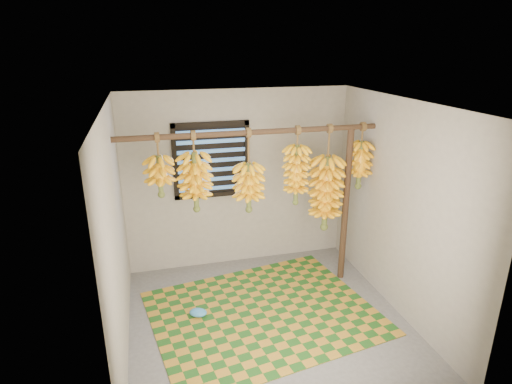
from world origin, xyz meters
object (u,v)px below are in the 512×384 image
object	(u,v)px
banana_bunch_b	(195,182)
banana_bunch_c	(249,187)
banana_bunch_e	(326,193)
plastic_bag	(198,313)
banana_bunch_d	(296,175)
banana_bunch_a	(160,176)
support_post	(346,206)
banana_bunch_f	(360,165)
woven_mat	(263,313)

from	to	relation	value
banana_bunch_b	banana_bunch_c	bearing A→B (deg)	-0.00
banana_bunch_c	banana_bunch_e	xyz separation A→B (m)	(0.97, 0.00, -0.16)
plastic_bag	banana_bunch_d	distance (m)	1.94
banana_bunch_e	banana_bunch_a	bearing A→B (deg)	-180.00
plastic_bag	banana_bunch_c	distance (m)	1.53
plastic_bag	banana_bunch_b	bearing A→B (deg)	77.83
banana_bunch_c	banana_bunch_e	world-z (taller)	same
plastic_bag	banana_bunch_e	world-z (taller)	banana_bunch_e
plastic_bag	support_post	bearing A→B (deg)	11.52
support_post	banana_bunch_c	bearing A→B (deg)	180.00
banana_bunch_a	banana_bunch_f	size ratio (longest dim) A/B	0.87
banana_bunch_e	banana_bunch_f	xyz separation A→B (m)	(0.43, -0.00, 0.34)
banana_bunch_e	banana_bunch_f	size ratio (longest dim) A/B	1.62
plastic_bag	banana_bunch_a	xyz separation A→B (m)	(-0.29, 0.40, 1.52)
banana_bunch_a	banana_bunch_d	world-z (taller)	same
woven_mat	banana_bunch_f	size ratio (longest dim) A/B	3.01
banana_bunch_a	banana_bunch_d	size ratio (longest dim) A/B	0.75
banana_bunch_a	banana_bunch_d	bearing A→B (deg)	0.00
banana_bunch_f	banana_bunch_e	bearing A→B (deg)	180.00
plastic_bag	banana_bunch_f	distance (m)	2.59
banana_bunch_a	banana_bunch_c	world-z (taller)	same
banana_bunch_a	banana_bunch_e	world-z (taller)	same
support_post	banana_bunch_e	distance (m)	0.34
banana_bunch_d	banana_bunch_f	world-z (taller)	same
banana_bunch_c	banana_bunch_e	bearing A→B (deg)	0.00
banana_bunch_d	support_post	bearing A→B (deg)	0.00
support_post	plastic_bag	world-z (taller)	support_post
banana_bunch_c	support_post	bearing A→B (deg)	0.00
woven_mat	banana_bunch_a	distance (m)	1.94
support_post	banana_bunch_f	xyz separation A→B (m)	(0.15, -0.00, 0.53)
support_post	banana_bunch_f	world-z (taller)	banana_bunch_f
banana_bunch_b	support_post	bearing A→B (deg)	-0.00
banana_bunch_b	banana_bunch_f	xyz separation A→B (m)	(2.01, -0.00, 0.06)
woven_mat	banana_bunch_a	world-z (taller)	banana_bunch_a
woven_mat	banana_bunch_e	bearing A→B (deg)	29.15
plastic_bag	banana_bunch_b	size ratio (longest dim) A/B	0.22
banana_bunch_a	banana_bunch_b	world-z (taller)	same
banana_bunch_a	plastic_bag	bearing A→B (deg)	-53.49
support_post	banana_bunch_c	world-z (taller)	banana_bunch_c
banana_bunch_a	banana_bunch_e	distance (m)	2.00
banana_bunch_d	banana_bunch_f	distance (m)	0.82
banana_bunch_b	banana_bunch_e	world-z (taller)	same
support_post	banana_bunch_b	world-z (taller)	banana_bunch_b
plastic_bag	banana_bunch_b	distance (m)	1.48
banana_bunch_c	banana_bunch_f	distance (m)	1.41
woven_mat	plastic_bag	xyz separation A→B (m)	(-0.73, 0.13, 0.05)
woven_mat	banana_bunch_a	size ratio (longest dim) A/B	3.46
banana_bunch_a	banana_bunch_f	xyz separation A→B (m)	(2.39, 0.00, -0.04)
woven_mat	banana_bunch_c	bearing A→B (deg)	93.92
banana_bunch_d	banana_bunch_e	size ratio (longest dim) A/B	0.72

